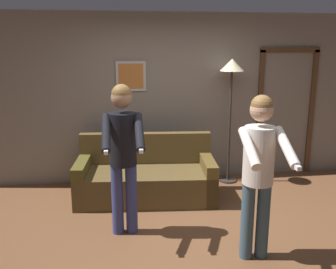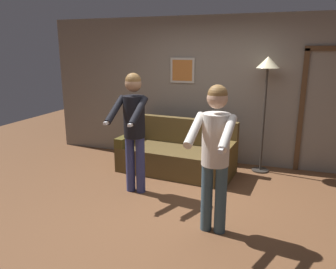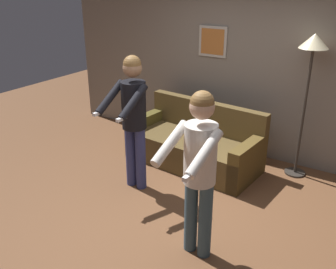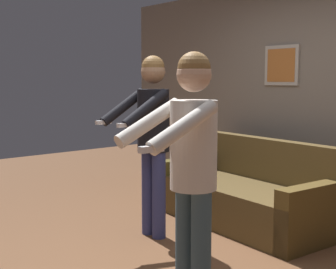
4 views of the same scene
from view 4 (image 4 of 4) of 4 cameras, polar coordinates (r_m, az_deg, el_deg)
ground_plane at (r=3.96m, az=2.59°, el=-15.49°), size 12.00×12.00×0.00m
back_wall_assembly at (r=5.22m, az=19.05°, el=4.21°), size 6.40×0.10×2.60m
couch at (r=4.98m, az=9.52°, el=-7.55°), size 1.97×1.01×0.87m
person_standing_left at (r=4.38m, az=-1.99°, el=0.74°), size 0.43×0.67×1.72m
person_standing_right at (r=2.97m, az=2.86°, el=-2.79°), size 0.46×0.68×1.67m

